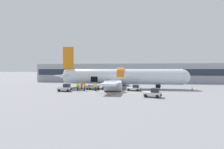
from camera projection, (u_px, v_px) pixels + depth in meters
ground_plane at (123, 92)px, 37.29m from camera, size 500.00×500.00×0.00m
apron_marking_line at (118, 92)px, 35.98m from camera, size 24.04×1.14×0.01m
terminal_strip at (131, 73)px, 68.77m from camera, size 72.08×13.41×6.82m
airplane at (119, 77)px, 43.90m from camera, size 33.29×25.26×10.65m
baggage_tug_lead at (153, 93)px, 29.81m from camera, size 3.25×2.39×1.56m
baggage_tug_mid at (134, 88)px, 38.76m from camera, size 3.18×2.18×1.32m
baggage_tug_rear at (65, 88)px, 37.88m from camera, size 3.08×2.34×1.64m
baggage_cart_loading at (93, 87)px, 40.91m from camera, size 3.90×2.29×1.12m
ground_crew_loader_a at (95, 87)px, 38.48m from camera, size 0.58×0.58×1.82m
ground_crew_loader_b at (85, 86)px, 38.86m from camera, size 0.46×0.65×1.86m
ground_crew_driver at (104, 86)px, 39.95m from camera, size 0.48×0.57×1.65m
ground_crew_supervisor at (108, 86)px, 41.12m from camera, size 0.44×0.60×1.73m
ground_crew_helper at (82, 85)px, 41.78m from camera, size 0.62×0.52×1.78m
ground_crew_marshal at (78, 86)px, 39.34m from camera, size 0.60×0.48×1.71m
suitcase_on_tarmac_upright at (103, 88)px, 40.85m from camera, size 0.51×0.44×0.82m
safety_cone_nose at (192, 89)px, 39.65m from camera, size 0.54×0.54×0.80m
safety_cone_engine_left at (110, 94)px, 31.18m from camera, size 0.50×0.50×0.78m
safety_cone_wingtip at (120, 91)px, 36.64m from camera, size 0.46×0.46×0.60m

